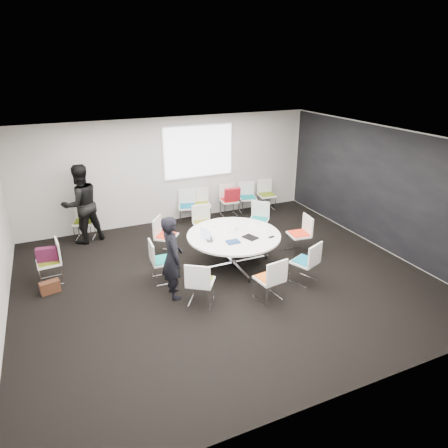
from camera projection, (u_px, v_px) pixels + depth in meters
name	position (u px, v px, depth m)	size (l,w,h in m)	color
room_shell	(227.00, 213.00, 7.72)	(8.08, 7.08, 2.88)	black
conference_table	(234.00, 244.00, 8.51)	(1.98, 1.98, 0.73)	silver
projection_screen	(199.00, 152.00, 10.73)	(1.90, 0.03, 1.35)	white
chair_ring_a	(299.00, 241.00, 9.19)	(0.50, 0.51, 0.88)	silver
chair_ring_b	(258.00, 227.00, 9.98)	(0.64, 0.64, 0.88)	silver
chair_ring_c	(203.00, 230.00, 9.77)	(0.49, 0.48, 0.88)	silver
chair_ring_d	(166.00, 243.00, 9.08)	(0.63, 0.64, 0.88)	silver
chair_ring_e	(163.00, 268.00, 7.99)	(0.47, 0.48, 0.88)	silver
chair_ring_f	(201.00, 290.00, 7.23)	(0.63, 0.63, 0.88)	silver
chair_ring_g	(269.00, 287.00, 7.34)	(0.52, 0.51, 0.88)	silver
chair_ring_h	(305.00, 269.00, 7.95)	(0.60, 0.59, 0.88)	silver
chair_back_a	(188.00, 212.00, 10.90)	(0.57, 0.57, 0.88)	silver
chair_back_b	(202.00, 210.00, 11.05)	(0.53, 0.52, 0.88)	silver
chair_back_c	(229.00, 206.00, 11.37)	(0.49, 0.48, 0.88)	silver
chair_back_d	(248.00, 203.00, 11.59)	(0.55, 0.54, 0.88)	silver
chair_back_e	(266.00, 201.00, 11.82)	(0.51, 0.50, 0.88)	silver
chair_spare_left	(51.00, 270.00, 7.94)	(0.48, 0.49, 0.88)	silver
chair_person_back	(84.00, 228.00, 9.89)	(0.58, 0.57, 0.88)	silver
person_main	(172.00, 257.00, 7.28)	(0.59, 0.38, 1.61)	black
person_back	(81.00, 204.00, 9.48)	(0.94, 0.73, 1.93)	black
laptop	(211.00, 238.00, 8.20)	(0.32, 0.21, 0.03)	#333338
laptop_lid	(205.00, 233.00, 8.15)	(0.30, 0.02, 0.22)	silver
notebook_black	(250.00, 237.00, 8.26)	(0.22, 0.30, 0.02)	black
tablet_folio	(233.00, 242.00, 8.05)	(0.26, 0.20, 0.03)	navy
papers_right	(253.00, 226.00, 8.83)	(0.30, 0.21, 0.00)	white
papers_front	(262.00, 230.00, 8.65)	(0.30, 0.21, 0.00)	white
cup	(237.00, 228.00, 8.61)	(0.08, 0.08, 0.09)	white
phone	(271.00, 237.00, 8.29)	(0.14, 0.07, 0.01)	black
maroon_bag	(47.00, 254.00, 7.81)	(0.40, 0.14, 0.28)	#4A132F
brown_bag	(50.00, 287.00, 7.63)	(0.36, 0.16, 0.24)	#472516
red_jacket	(232.00, 194.00, 11.02)	(0.44, 0.10, 0.35)	#A4141E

